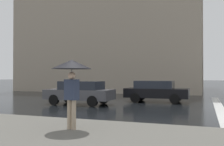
# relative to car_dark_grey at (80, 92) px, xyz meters

# --- Properties ---
(haussmann_block_mid) EXTENTS (19.43, 20.72, 19.91)m
(haussmann_block_mid) POSITION_rel_car_dark_grey_xyz_m (19.72, 3.49, 8.99)
(haussmann_block_mid) COLOR tan
(haussmann_block_mid) RESTS_ON ground_plane
(car_dark_grey) EXTENTS (1.85, 4.10, 1.41)m
(car_dark_grey) POSITION_rel_car_dark_grey_xyz_m (0.00, 0.00, 0.00)
(car_dark_grey) COLOR #4C4C51
(car_dark_grey) RESTS_ON ground_plane
(car_black) EXTENTS (1.85, 4.10, 1.41)m
(car_black) POSITION_rel_car_dark_grey_xyz_m (3.00, -4.08, 0.00)
(car_black) COLOR black
(car_black) RESTS_ON ground_plane
(pedestrian_approaching_kerb) EXTENTS (1.18, 1.18, 2.04)m
(pedestrian_approaching_kerb) POSITION_rel_car_dark_grey_xyz_m (-7.24, -3.46, 1.11)
(pedestrian_approaching_kerb) COLOR #2D3851
(pedestrian_approaching_kerb) RESTS_ON sidewalk_pavement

